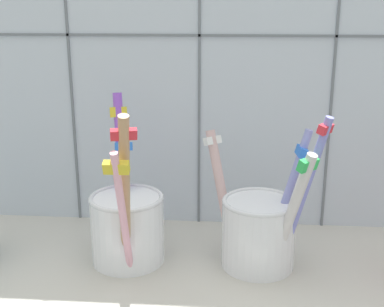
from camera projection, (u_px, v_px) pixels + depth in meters
counter_slab at (192, 270)px, 56.52cm from camera, size 64.00×22.00×2.00cm
tile_wall_back at (200, 64)px, 61.79cm from camera, size 64.00×2.20×45.00cm
toothbrush_cup_left at (126, 224)px, 54.91cm from camera, size 8.15×14.66×18.46cm
toothbrush_cup_right at (260, 230)px, 53.93cm from camera, size 12.90×10.74×17.65cm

